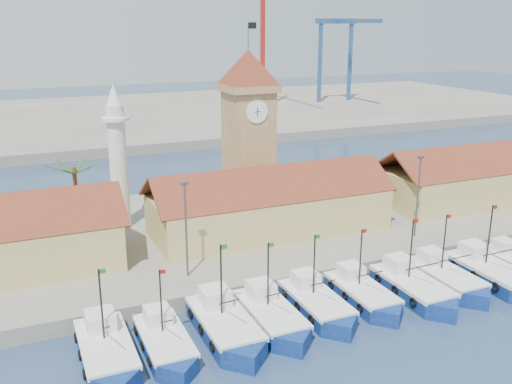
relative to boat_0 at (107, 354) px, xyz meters
name	(u,v)px	position (x,y,z in m)	size (l,w,h in m)	color
ground	(369,324)	(20.95, -2.79, -0.78)	(400.00, 400.00, 0.00)	#1D2E4D
quay	(255,225)	(20.95, 21.21, -0.03)	(140.00, 32.00, 1.50)	gray
terminal	(121,118)	(20.95, 107.21, 0.22)	(240.00, 80.00, 2.00)	gray
boat_0	(107,354)	(0.00, 0.00, 0.00)	(3.66, 10.03, 7.59)	navy
boat_1	(166,345)	(4.31, -0.35, -0.07)	(3.33, 9.13, 6.91)	navy
boat_2	(226,328)	(9.30, -0.07, 0.05)	(3.87, 10.61, 8.03)	navy
boat_3	(272,318)	(13.39, 0.04, -0.01)	(3.61, 9.89, 7.48)	navy
boat_4	(318,306)	(17.91, 0.45, -0.02)	(3.55, 9.71, 7.35)	navy
boat_5	(364,296)	(22.63, 0.52, -0.05)	(3.44, 9.42, 7.12)	navy
boat_6	(415,289)	(27.48, -0.38, 0.01)	(3.71, 10.17, 7.69)	navy
boat_7	(447,280)	(31.66, 0.08, -0.02)	(3.57, 9.78, 7.40)	navy
boat_8	(492,275)	(36.30, -0.89, 0.05)	(3.87, 10.61, 8.03)	navy
hall_center	(269,209)	(20.95, 17.21, 3.20)	(27.04, 10.13, 7.61)	tan
hall_right	(487,180)	(52.95, 17.21, 3.20)	(31.20, 10.13, 7.61)	tan
clock_tower	(249,130)	(20.95, 23.20, 11.18)	(5.80, 5.80, 22.70)	tan
minaret	(118,157)	(5.95, 25.21, 8.94)	(3.00, 3.00, 16.30)	silver
palm_tree	(77,196)	(0.95, 23.21, 5.46)	(5.60, 5.03, 8.39)	brown
lamp_posts	(308,208)	(21.45, 9.21, 5.69)	(80.70, 0.25, 9.03)	#3F3F44
crane_red_right	(265,14)	(57.84, 100.63, 25.49)	(1.00, 34.13, 43.53)	#A51E19
gantry	(342,38)	(82.95, 103.86, 19.26)	(13.00, 22.00, 23.20)	#2A4F80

